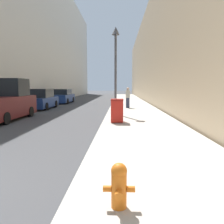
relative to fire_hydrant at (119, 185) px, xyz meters
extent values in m
cube|color=#ADA89E|center=(1.06, 17.41, -0.43)|extent=(3.88, 60.00, 0.16)
cube|color=beige|center=(-14.77, 25.41, 8.47)|extent=(12.00, 60.00, 17.94)
cube|color=tan|center=(9.11, 25.41, 5.18)|extent=(12.00, 60.00, 11.36)
cylinder|color=orange|center=(0.00, 0.01, -0.09)|extent=(0.22, 0.22, 0.51)
sphere|color=orange|center=(0.00, 0.01, 0.20)|extent=(0.23, 0.23, 0.23)
cylinder|color=orange|center=(0.00, 0.01, 0.27)|extent=(0.06, 0.06, 0.05)
cylinder|color=orange|center=(0.00, -0.17, -0.07)|extent=(0.11, 0.12, 0.11)
cylinder|color=orange|center=(-0.17, 0.01, -0.07)|extent=(0.12, 0.09, 0.09)
cylinder|color=orange|center=(0.17, 0.01, -0.07)|extent=(0.12, 0.09, 0.09)
cube|color=red|center=(-0.14, 7.67, 0.20)|extent=(0.59, 0.67, 1.04)
cube|color=maroon|center=(-0.14, 7.67, 0.76)|extent=(0.61, 0.69, 0.08)
cylinder|color=black|center=(-0.39, 7.96, -0.27)|extent=(0.05, 0.16, 0.16)
cylinder|color=black|center=(0.11, 7.96, -0.27)|extent=(0.05, 0.16, 0.16)
cylinder|color=#4C4C51|center=(-0.28, 10.82, -0.22)|extent=(0.27, 0.27, 0.25)
cylinder|color=#4C4C51|center=(-0.28, 10.82, 2.11)|extent=(0.14, 0.14, 4.91)
cone|color=#4C4C51|center=(-0.28, 10.82, 4.80)|extent=(0.48, 0.48, 0.48)
cube|color=#561919|center=(-6.75, 9.16, 0.25)|extent=(2.14, 4.89, 1.17)
cube|color=black|center=(-6.75, 10.01, 1.36)|extent=(1.96, 1.56, 1.05)
cylinder|color=black|center=(-7.75, 10.67, -0.19)|extent=(0.24, 0.64, 0.64)
cylinder|color=black|center=(-5.76, 10.67, -0.19)|extent=(0.24, 0.64, 0.64)
cylinder|color=black|center=(-5.76, 7.64, -0.19)|extent=(0.24, 0.64, 0.64)
cube|color=navy|center=(-6.82, 15.53, 0.07)|extent=(1.85, 4.29, 0.83)
cube|color=#1E2328|center=(-6.82, 15.53, 0.84)|extent=(1.63, 2.23, 0.73)
cylinder|color=black|center=(-7.68, 16.82, -0.19)|extent=(0.24, 0.64, 0.64)
cylinder|color=black|center=(-5.97, 16.82, -0.19)|extent=(0.24, 0.64, 0.64)
cylinder|color=black|center=(-7.68, 14.24, -0.19)|extent=(0.24, 0.64, 0.64)
cylinder|color=black|center=(-5.97, 14.24, -0.19)|extent=(0.24, 0.64, 0.64)
cube|color=navy|center=(-6.65, 22.16, 0.07)|extent=(1.77, 4.73, 0.84)
cube|color=#1E2328|center=(-6.65, 22.16, 0.81)|extent=(1.56, 2.46, 0.63)
cylinder|color=black|center=(-7.46, 23.58, -0.19)|extent=(0.24, 0.64, 0.64)
cylinder|color=black|center=(-5.83, 23.58, -0.19)|extent=(0.24, 0.64, 0.64)
cylinder|color=black|center=(-7.46, 20.75, -0.19)|extent=(0.24, 0.64, 0.64)
cylinder|color=black|center=(-5.83, 20.75, -0.19)|extent=(0.24, 0.64, 0.64)
cube|color=#2D3347|center=(0.64, 15.05, 0.06)|extent=(0.29, 0.20, 0.82)
cube|color=#B7B2A3|center=(0.64, 15.05, 0.79)|extent=(0.34, 0.20, 0.65)
sphere|color=tan|center=(0.64, 15.05, 1.23)|extent=(0.22, 0.22, 0.22)
camera|label=1|loc=(0.01, -3.00, 1.40)|focal=35.00mm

